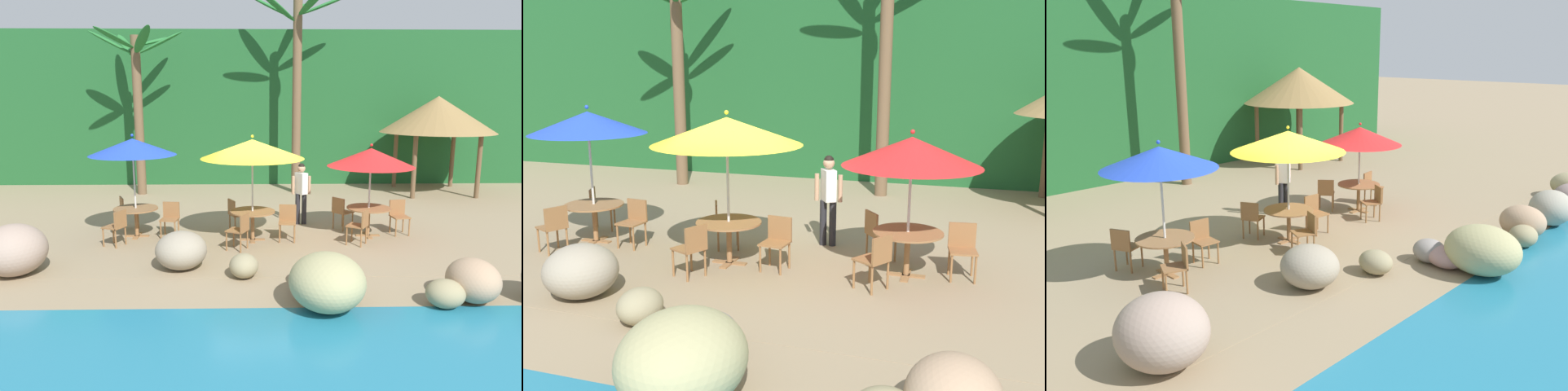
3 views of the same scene
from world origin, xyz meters
TOP-DOWN VIEW (x-y plane):
  - ground_plane at (0.00, 0.00)m, footprint 120.00×120.00m
  - terrace_deck at (0.00, 0.00)m, footprint 18.00×5.20m
  - foliage_backdrop at (0.00, 9.00)m, footprint 28.00×2.40m
  - rock_seawall at (-0.28, -3.17)m, footprint 17.40×3.28m
  - umbrella_blue at (-3.18, 0.33)m, footprint 2.12×2.12m
  - dining_table_blue at (-3.18, 0.33)m, footprint 1.10×1.10m
  - chair_blue_seaward at (-2.32, 0.33)m, footprint 0.46×0.47m
  - chair_blue_inland at (-3.61, 1.07)m, footprint 0.56×0.56m
  - chair_blue_left at (-3.44, -0.48)m, footprint 0.56×0.56m
  - umbrella_yellow at (-0.26, -0.05)m, footprint 2.48×2.48m
  - dining_table_yellow at (-0.26, -0.05)m, footprint 1.10×1.10m
  - chair_yellow_seaward at (0.60, -0.05)m, footprint 0.46×0.47m
  - chair_yellow_inland at (-0.70, 0.69)m, footprint 0.56×0.56m
  - chair_yellow_left at (-0.54, -0.85)m, footprint 0.57×0.56m
  - umbrella_red at (2.66, 0.26)m, footprint 2.15×2.15m
  - dining_table_red at (2.66, 0.26)m, footprint 1.10×1.10m
  - chair_red_seaward at (3.49, 0.46)m, footprint 0.47×0.48m
  - chair_red_inland at (2.08, 0.88)m, footprint 0.59×0.59m
  - chair_red_left at (2.29, -0.51)m, footprint 0.58×0.58m
  - palm_tree_nearest at (-4.24, 5.89)m, footprint 3.28×2.96m
  - palm_tree_second at (1.36, 6.12)m, footprint 3.71×3.72m
  - palapa_hut at (6.45, 6.00)m, footprint 4.08×4.08m
  - waiter_in_white at (1.08, 1.47)m, footprint 0.52×0.39m

SIDE VIEW (x-z plane):
  - ground_plane at x=0.00m, z-range 0.00..0.00m
  - terrace_deck at x=0.00m, z-range 0.00..0.01m
  - rock_seawall at x=-0.28m, z-range -0.09..0.93m
  - chair_blue_seaward at x=-2.32m, z-range 0.08..0.95m
  - chair_blue_inland at x=-3.61m, z-range 0.08..0.95m
  - chair_blue_left at x=-3.44m, z-range 0.08..0.95m
  - chair_yellow_seaward at x=0.60m, z-range 0.08..0.95m
  - chair_yellow_inland at x=-0.70m, z-range 0.08..0.95m
  - chair_yellow_left at x=-0.54m, z-range 0.08..0.95m
  - chair_red_seaward at x=3.49m, z-range 0.08..0.95m
  - chair_red_inland at x=2.08m, z-range 0.08..0.95m
  - chair_red_left at x=2.29m, z-range 0.08..0.95m
  - dining_table_blue at x=-3.18m, z-range 0.24..0.98m
  - dining_table_yellow at x=-0.26m, z-range 0.24..0.98m
  - dining_table_red at x=2.66m, z-range 0.24..0.98m
  - waiter_in_white at x=1.08m, z-range 0.14..1.84m
  - umbrella_red at x=2.66m, z-range 0.83..3.18m
  - umbrella_yellow at x=-0.26m, z-range 0.96..3.54m
  - umbrella_blue at x=-3.18m, z-range 0.97..3.56m
  - palapa_hut at x=6.45m, z-range 1.08..4.58m
  - foliage_backdrop at x=0.00m, z-range 0.00..6.00m
  - palm_tree_nearest at x=-4.24m, z-range 1.01..6.76m
  - palm_tree_second at x=1.36m, z-range 1.07..8.16m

